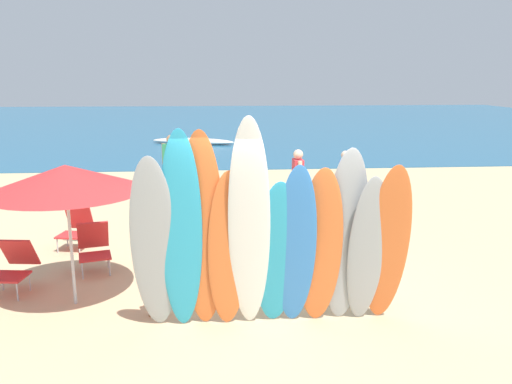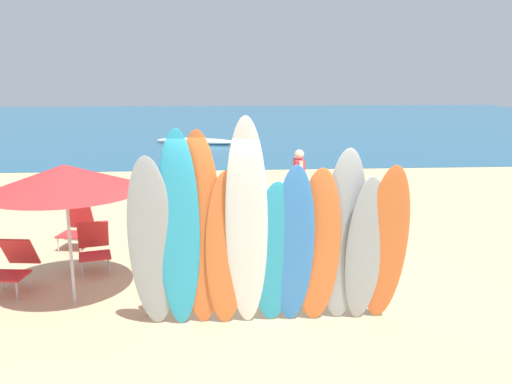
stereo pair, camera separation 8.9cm
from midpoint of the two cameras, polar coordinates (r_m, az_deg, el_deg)
ground at (r=20.81m, az=-2.09°, el=3.84°), size 60.00×60.00×0.00m
ocean_water at (r=37.77m, az=-2.98°, el=7.78°), size 60.00×40.00×0.02m
surfboard_rack at (r=7.11m, az=1.75°, el=-9.36°), size 3.35×0.07×0.63m
surfboard_grey_0 at (r=6.38m, az=-10.98°, el=-5.89°), size 0.58×0.73×2.33m
surfboard_teal_1 at (r=6.28m, az=-8.09°, el=-4.66°), size 0.56×0.73×2.63m
surfboard_orange_2 at (r=6.34m, az=-5.76°, el=-4.56°), size 0.55×0.61×2.60m
surfboard_orange_3 at (r=6.42m, az=-2.95°, el=-6.54°), size 0.54×0.55×2.12m
surfboard_white_4 at (r=6.20m, az=-0.62°, el=-4.07°), size 0.57×0.87×2.77m
surfboard_teal_5 at (r=6.46m, az=2.43°, el=-6.98°), size 0.57×0.63×2.00m
surfboard_blue_6 at (r=6.42m, az=4.54°, el=-6.18°), size 0.54×0.68×2.20m
surfboard_orange_7 at (r=6.56m, az=7.23°, el=-6.14°), size 0.59×0.52×2.13m
surfboard_grey_8 at (r=6.61m, az=9.97°, el=-5.05°), size 0.57×0.56×2.36m
surfboard_grey_9 at (r=6.67m, az=12.24°, el=-6.46°), size 0.50×0.60×2.04m
surfboard_orange_10 at (r=6.70m, az=14.45°, el=-5.82°), size 0.59×0.72×2.19m
beachgoer_strolling at (r=11.50m, az=-6.00°, el=1.12°), size 0.40×0.58×1.54m
beachgoer_by_water at (r=12.23m, az=10.08°, el=1.55°), size 0.39×0.52×1.49m
beachgoer_near_rack at (r=11.56m, az=4.95°, el=1.36°), size 0.42×0.61×1.60m
beachgoer_photographing at (r=13.21m, az=-8.86°, el=3.06°), size 0.53×0.47×1.75m
beach_chair_red at (r=9.06m, az=-17.14°, el=-5.57°), size 0.66×0.81×0.81m
beach_chair_blue at (r=8.64m, az=-24.79°, el=-7.12°), size 0.59×0.81×0.79m
beach_chair_striped at (r=10.32m, az=-18.88°, el=-3.45°), size 0.62×0.74×0.83m
beach_umbrella at (r=7.46m, az=-19.99°, el=1.45°), size 2.11×2.11×2.01m
distant_boat at (r=24.97m, az=-6.48°, el=5.57°), size 4.09×1.91×0.32m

